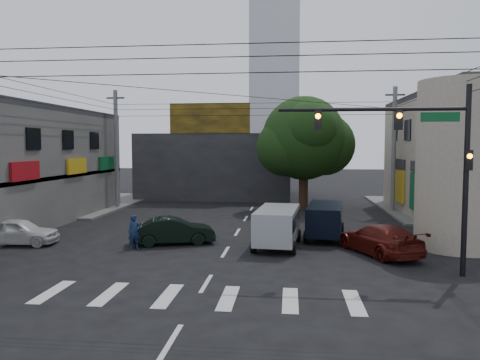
% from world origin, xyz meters
% --- Properties ---
extents(ground, '(160.00, 160.00, 0.00)m').
position_xyz_m(ground, '(0.00, 0.00, 0.00)').
color(ground, black).
rests_on(ground, ground).
extents(sidewalk_far_left, '(16.00, 16.00, 0.15)m').
position_xyz_m(sidewalk_far_left, '(-18.00, 18.00, 0.07)').
color(sidewalk_far_left, '#514F4C').
rests_on(sidewalk_far_left, ground).
extents(corner_column, '(4.00, 4.00, 8.00)m').
position_xyz_m(corner_column, '(11.00, 4.00, 4.00)').
color(corner_column, gray).
rests_on(corner_column, ground).
extents(building_far, '(14.00, 10.00, 6.00)m').
position_xyz_m(building_far, '(-4.00, 26.00, 3.00)').
color(building_far, '#232326').
rests_on(building_far, ground).
extents(billboard, '(7.00, 0.30, 2.60)m').
position_xyz_m(billboard, '(-4.00, 21.10, 7.30)').
color(billboard, olive).
rests_on(billboard, building_far).
extents(tower_distant, '(9.00, 9.00, 44.00)m').
position_xyz_m(tower_distant, '(0.00, 70.00, 22.00)').
color(tower_distant, silver).
rests_on(tower_distant, ground).
extents(street_tree, '(6.40, 6.40, 8.70)m').
position_xyz_m(street_tree, '(4.00, 17.00, 5.47)').
color(street_tree, black).
rests_on(street_tree, ground).
extents(traffic_gantry, '(7.10, 0.35, 7.20)m').
position_xyz_m(traffic_gantry, '(7.82, -1.00, 4.83)').
color(traffic_gantry, black).
rests_on(traffic_gantry, ground).
extents(utility_pole_far_left, '(0.32, 0.32, 9.20)m').
position_xyz_m(utility_pole_far_left, '(-10.50, 16.00, 4.60)').
color(utility_pole_far_left, '#59595B').
rests_on(utility_pole_far_left, ground).
extents(utility_pole_far_right, '(0.32, 0.32, 9.20)m').
position_xyz_m(utility_pole_far_right, '(10.50, 16.00, 4.60)').
color(utility_pole_far_right, '#59595B').
rests_on(utility_pole_far_right, ground).
extents(dark_sedan, '(3.84, 4.94, 1.35)m').
position_xyz_m(dark_sedan, '(-2.83, 3.47, 0.68)').
color(dark_sedan, black).
rests_on(dark_sedan, ground).
extents(white_compact, '(2.27, 4.19, 1.33)m').
position_xyz_m(white_compact, '(-10.50, 2.49, 0.67)').
color(white_compact, silver).
rests_on(white_compact, ground).
extents(maroon_sedan, '(5.53, 6.22, 1.38)m').
position_xyz_m(maroon_sedan, '(7.02, 2.31, 0.69)').
color(maroon_sedan, '#4C110A').
rests_on(maroon_sedan, ground).
extents(silver_minivan, '(4.72, 2.64, 1.89)m').
position_xyz_m(silver_minivan, '(2.37, 3.37, 0.94)').
color(silver_minivan, '#A8AAB1').
rests_on(silver_minivan, ground).
extents(navy_van, '(4.92, 2.82, 1.80)m').
position_xyz_m(navy_van, '(4.84, 5.82, 0.90)').
color(navy_van, black).
rests_on(navy_van, ground).
extents(traffic_officer, '(0.96, 0.94, 1.65)m').
position_xyz_m(traffic_officer, '(-4.38, 2.11, 0.83)').
color(traffic_officer, '#132345').
rests_on(traffic_officer, ground).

